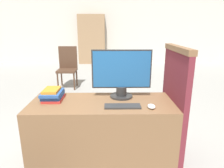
{
  "coord_description": "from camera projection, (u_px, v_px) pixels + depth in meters",
  "views": [
    {
      "loc": [
        0.07,
        -1.52,
        1.43
      ],
      "look_at": [
        0.1,
        0.26,
        0.92
      ],
      "focal_mm": 32.0,
      "sensor_mm": 36.0,
      "label": 1
    }
  ],
  "objects": [
    {
      "name": "wall_back",
      "position": [
        107.0,
        28.0,
        7.99
      ],
      "size": [
        12.0,
        0.06,
        2.8
      ],
      "color": "beige",
      "rests_on": "ground_plane"
    },
    {
      "name": "desk",
      "position": [
        102.0,
        136.0,
        2.03
      ],
      "size": [
        1.39,
        0.58,
        0.73
      ],
      "color": "brown",
      "rests_on": "ground_plane"
    },
    {
      "name": "carrel_divider",
      "position": [
        173.0,
        108.0,
        2.01
      ],
      "size": [
        0.07,
        0.67,
        1.26
      ],
      "color": "maroon",
      "rests_on": "ground_plane"
    },
    {
      "name": "monitor",
      "position": [
        122.0,
        74.0,
        2.01
      ],
      "size": [
        0.6,
        0.23,
        0.49
      ],
      "color": "#282828",
      "rests_on": "desk"
    },
    {
      "name": "keyboard",
      "position": [
        122.0,
        106.0,
        1.81
      ],
      "size": [
        0.33,
        0.11,
        0.02
      ],
      "color": "#2D2D2D",
      "rests_on": "desk"
    },
    {
      "name": "mouse",
      "position": [
        151.0,
        106.0,
        1.78
      ],
      "size": [
        0.07,
        0.1,
        0.04
      ],
      "color": "silver",
      "rests_on": "desk"
    },
    {
      "name": "book_stack",
      "position": [
        53.0,
        94.0,
        1.99
      ],
      "size": [
        0.2,
        0.28,
        0.11
      ],
      "color": "#B72D28",
      "rests_on": "desk"
    },
    {
      "name": "far_chair",
      "position": [
        68.0,
        65.0,
        4.82
      ],
      "size": [
        0.44,
        0.44,
        0.98
      ],
      "rotation": [
        0.0,
        0.0,
        -0.3
      ],
      "color": "#4C3323",
      "rests_on": "ground_plane"
    },
    {
      "name": "bookshelf_far",
      "position": [
        92.0,
        40.0,
        7.87
      ],
      "size": [
        1.04,
        0.32,
        1.9
      ],
      "color": "#9E7A56",
      "rests_on": "ground_plane"
    }
  ]
}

